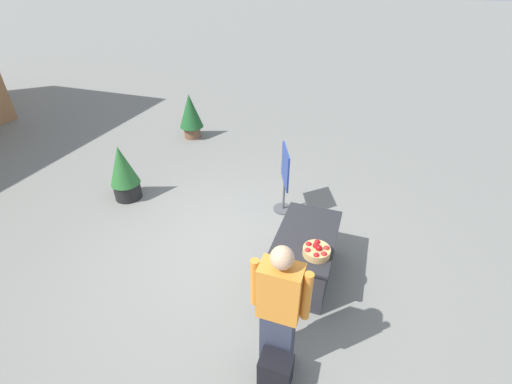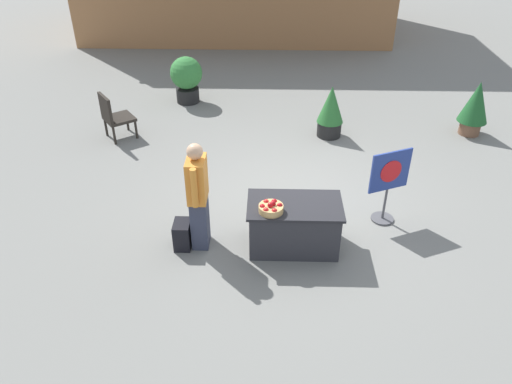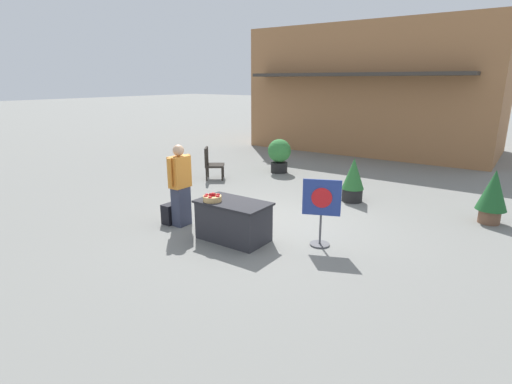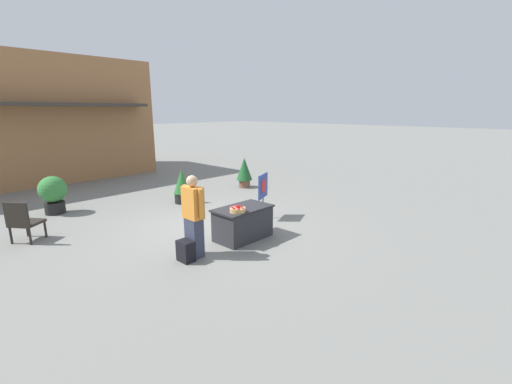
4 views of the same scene
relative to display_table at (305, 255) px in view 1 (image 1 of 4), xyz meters
name	(u,v)px [view 1 (image 1 of 4)]	position (x,y,z in m)	size (l,w,h in m)	color
ground_plane	(234,252)	(0.10, 1.13, -0.38)	(120.00, 120.00, 0.00)	slate
display_table	(305,255)	(0.00, 0.00, 0.00)	(1.36, 0.78, 0.75)	#2D2D33
apple_basket	(317,251)	(-0.34, -0.19, 0.43)	(0.34, 0.34, 0.16)	tan
person_visitor	(279,309)	(-1.37, 0.01, 0.48)	(0.26, 0.61, 1.68)	#33384C
backpack	(276,371)	(-1.64, -0.05, -0.17)	(0.24, 0.34, 0.42)	black
poster_board	(285,177)	(1.46, 0.69, 0.32)	(0.64, 0.36, 1.23)	#4C4C51
potted_plant_near_right	(123,172)	(0.87, 3.65, 0.18)	(0.54, 0.54, 1.09)	black
potted_plant_far_left	(190,114)	(3.84, 3.82, 0.26)	(0.60, 0.60, 1.15)	brown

